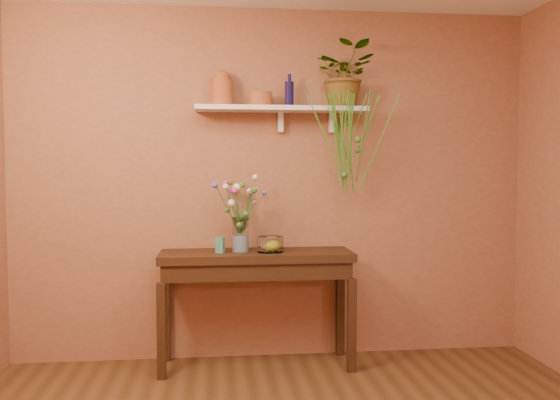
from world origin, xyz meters
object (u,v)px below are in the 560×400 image
at_px(spider_plant, 345,76).
at_px(glass_vase, 240,237).
at_px(terracotta_jug, 222,89).
at_px(blue_bottle, 289,94).
at_px(bouquet, 239,197).
at_px(sideboard, 256,268).
at_px(glass_bowl, 270,245).

distance_m(spider_plant, glass_vase, 1.47).
relative_size(terracotta_jug, blue_bottle, 1.10).
xyz_separation_m(terracotta_jug, glass_vase, (0.13, -0.13, -1.10)).
relative_size(blue_bottle, spider_plant, 0.50).
bearing_deg(glass_vase, blue_bottle, 17.56).
distance_m(glass_vase, bouquet, 0.29).
height_order(sideboard, spider_plant, spider_plant).
distance_m(spider_plant, bouquet, 1.24).
xyz_separation_m(terracotta_jug, bouquet, (0.12, -0.14, -0.81)).
distance_m(terracotta_jug, blue_bottle, 0.51).
relative_size(sideboard, spider_plant, 2.90).
bearing_deg(spider_plant, terracotta_jug, 179.82).
distance_m(blue_bottle, bouquet, 0.88).
xyz_separation_m(blue_bottle, glass_vase, (-0.38, -0.12, -1.07)).
height_order(blue_bottle, glass_bowl, blue_bottle).
height_order(sideboard, glass_vase, glass_vase).
bearing_deg(bouquet, terracotta_jug, 130.32).
distance_m(blue_bottle, spider_plant, 0.46).
bearing_deg(glass_bowl, terracotta_jug, 152.49).
height_order(blue_bottle, spider_plant, spider_plant).
bearing_deg(glass_vase, glass_bowl, -12.65).
relative_size(blue_bottle, bouquet, 0.56).
relative_size(terracotta_jug, spider_plant, 0.55).
relative_size(sideboard, glass_bowl, 7.39).
height_order(spider_plant, bouquet, spider_plant).
relative_size(blue_bottle, glass_bowl, 1.28).
height_order(blue_bottle, glass_vase, blue_bottle).
xyz_separation_m(terracotta_jug, glass_bowl, (0.35, -0.18, -1.15)).
height_order(bouquet, glass_bowl, bouquet).
relative_size(spider_plant, glass_vase, 1.91).
distance_m(terracotta_jug, glass_vase, 1.11).
bearing_deg(bouquet, glass_bowl, -9.19).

